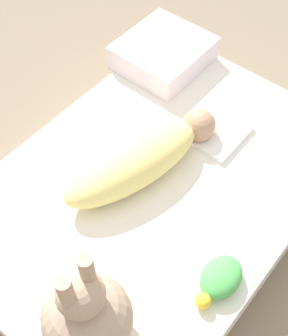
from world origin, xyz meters
TOP-DOWN VIEW (x-y plane):
  - ground_plane at (0.00, 0.00)m, footprint 12.00×12.00m
  - bed_mattress at (0.00, 0.00)m, footprint 1.19×0.84m
  - burp_cloth at (-0.27, 0.05)m, footprint 0.19×0.15m
  - swaddled_baby at (0.01, -0.05)m, footprint 0.55×0.27m
  - pillow at (-0.43, -0.31)m, footprint 0.30×0.28m
  - bunny_plush at (0.46, 0.16)m, footprint 0.21×0.21m
  - turtle_plush at (0.16, 0.33)m, footprint 0.17×0.10m

SIDE VIEW (x-z plane):
  - ground_plane at x=0.00m, z-range 0.00..0.00m
  - bed_mattress at x=0.00m, z-range 0.00..0.15m
  - burp_cloth at x=-0.27m, z-range 0.15..0.17m
  - turtle_plush at x=0.16m, z-range 0.15..0.21m
  - pillow at x=-0.43m, z-range 0.15..0.24m
  - swaddled_baby at x=0.01m, z-range 0.15..0.28m
  - bunny_plush at x=0.46m, z-range 0.09..0.46m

